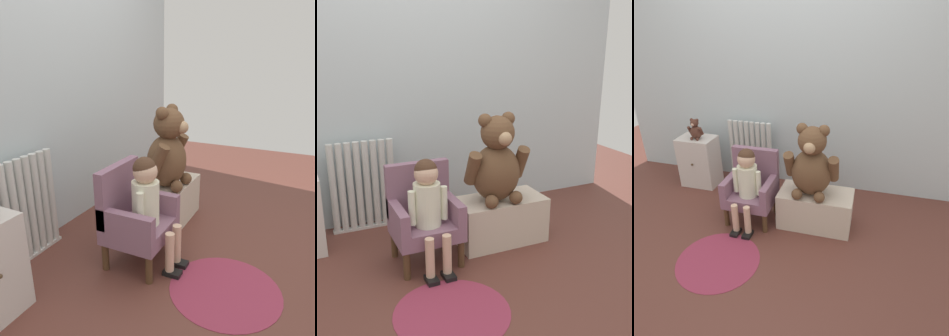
% 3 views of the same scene
% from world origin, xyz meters
% --- Properties ---
extents(ground_plane, '(6.00, 6.00, 0.00)m').
position_xyz_m(ground_plane, '(0.00, 0.00, 0.00)').
color(ground_plane, brown).
extents(back_wall, '(3.80, 0.05, 2.40)m').
position_xyz_m(back_wall, '(0.00, 1.29, 1.20)').
color(back_wall, silver).
rests_on(back_wall, ground_plane).
extents(radiator, '(0.50, 0.05, 0.69)m').
position_xyz_m(radiator, '(-0.40, 1.17, 0.34)').
color(radiator, silver).
rests_on(radiator, ground_plane).
extents(child_armchair, '(0.42, 0.37, 0.64)m').
position_xyz_m(child_armchair, '(-0.13, 0.53, 0.32)').
color(child_armchair, '#835B70').
rests_on(child_armchair, ground_plane).
extents(child_figure, '(0.25, 0.35, 0.72)m').
position_xyz_m(child_figure, '(-0.13, 0.43, 0.46)').
color(child_figure, silver).
rests_on(child_figure, ground_plane).
extents(low_bench, '(0.63, 0.33, 0.33)m').
position_xyz_m(low_bench, '(0.45, 0.56, 0.16)').
color(low_bench, beige).
rests_on(low_bench, ground_plane).
extents(large_teddy_bear, '(0.45, 0.32, 0.62)m').
position_xyz_m(large_teddy_bear, '(0.40, 0.54, 0.60)').
color(large_teddy_bear, brown).
rests_on(large_teddy_bear, low_bench).
extents(floor_rug, '(0.64, 0.64, 0.01)m').
position_xyz_m(floor_rug, '(-0.18, -0.09, 0.00)').
color(floor_rug, '#8E2D45').
rests_on(floor_rug, ground_plane).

